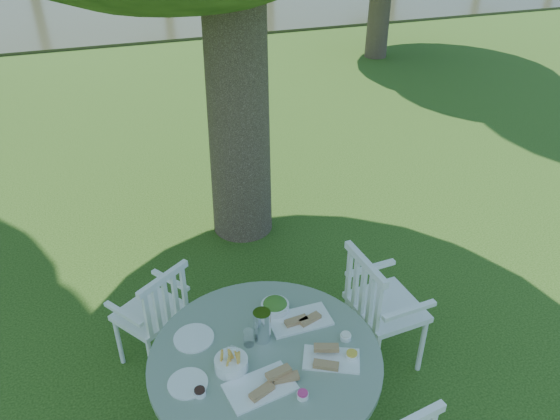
{
  "coord_description": "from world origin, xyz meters",
  "views": [
    {
      "loc": [
        -1.23,
        -3.45,
        3.24
      ],
      "look_at": [
        0.0,
        0.2,
        0.85
      ],
      "focal_mm": 35.0,
      "sensor_mm": 36.0,
      "label": 1
    }
  ],
  "objects": [
    {
      "name": "ground",
      "position": [
        0.0,
        0.0,
        0.0
      ],
      "size": [
        140.0,
        140.0,
        0.0
      ],
      "primitive_type": "plane",
      "color": "#19390B",
      "rests_on": "ground"
    },
    {
      "name": "chair_ne",
      "position": [
        0.38,
        -0.83,
        0.59
      ],
      "size": [
        0.51,
        0.55,
        1.01
      ],
      "rotation": [
        0.0,
        0.0,
        -4.63
      ],
      "color": "white",
      "rests_on": "ground"
    },
    {
      "name": "table",
      "position": [
        -0.57,
        -1.22,
        0.62
      ],
      "size": [
        1.41,
        1.41,
        0.76
      ],
      "color": "black",
      "rests_on": "ground"
    },
    {
      "name": "chair_nw",
      "position": [
        -1.12,
        -0.34,
        0.53
      ],
      "size": [
        0.61,
        0.61,
        0.89
      ],
      "rotation": [
        0.0,
        0.0,
        -2.52
      ],
      "color": "white",
      "rests_on": "ground"
    },
    {
      "name": "tableware",
      "position": [
        -0.58,
        -1.14,
        0.81
      ],
      "size": [
        1.15,
        0.84,
        0.22
      ],
      "color": "white",
      "rests_on": "table"
    }
  ]
}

